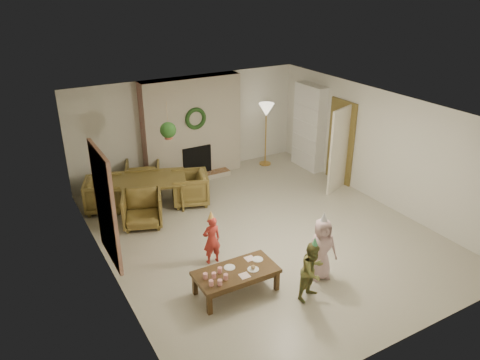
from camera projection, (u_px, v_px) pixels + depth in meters
floor at (263, 232)px, 9.25m from camera, size 7.00×7.00×0.00m
ceiling at (266, 111)px, 8.22m from camera, size 7.00×7.00×0.00m
wall_back at (189, 126)px, 11.50m from camera, size 7.00×0.00×7.00m
wall_front at (409, 269)px, 5.96m from camera, size 7.00×0.00×7.00m
wall_left at (106, 212)px, 7.38m from camera, size 0.00×7.00×7.00m
wall_right at (380, 147)px, 10.09m from camera, size 0.00×7.00×7.00m
fireplace_mass at (192, 128)px, 11.35m from camera, size 2.50×0.40×2.50m
fireplace_hearth at (200, 177)px, 11.56m from camera, size 1.60×0.30×0.12m
fireplace_firebox at (197, 161)px, 11.53m from camera, size 0.75×0.12×0.75m
fireplace_wreath at (196, 119)px, 11.04m from camera, size 0.54×0.10×0.54m
floor_lamp_base at (265, 163)px, 12.50m from camera, size 0.31×0.31×0.03m
floor_lamp_post at (266, 137)px, 12.19m from camera, size 0.03×0.03×1.51m
floor_lamp_shade at (266, 110)px, 11.89m from camera, size 0.40×0.40×0.34m
bookshelf_carcass at (309, 127)px, 11.90m from camera, size 0.30×1.00×2.20m
bookshelf_shelf_a at (307, 151)px, 12.16m from camera, size 0.30×0.92×0.03m
bookshelf_shelf_b at (308, 136)px, 11.99m from camera, size 0.30×0.92×0.03m
bookshelf_shelf_c at (309, 122)px, 11.83m from camera, size 0.30×0.92×0.03m
bookshelf_shelf_d at (310, 106)px, 11.66m from camera, size 0.30×0.92×0.03m
books_row_lower at (310, 148)px, 11.97m from camera, size 0.20×0.40×0.24m
books_row_mid at (306, 131)px, 11.96m from camera, size 0.20×0.44×0.24m
books_row_upper at (311, 118)px, 11.69m from camera, size 0.20×0.36×0.22m
door_frame at (341, 142)px, 11.11m from camera, size 0.05×0.86×2.04m
door_leaf at (339, 150)px, 10.65m from camera, size 0.77×0.32×2.00m
curtain_panel at (105, 206)px, 7.56m from camera, size 0.06×1.20×2.00m
dining_table at (143, 193)px, 10.11m from camera, size 2.11×1.61×0.66m
dining_chair_near at (142, 209)px, 9.36m from camera, size 1.00×1.01×0.73m
dining_chair_far at (144, 177)px, 10.84m from camera, size 1.00×1.01×0.73m
dining_chair_left at (104, 195)px, 9.97m from camera, size 1.01×1.00×0.73m
dining_chair_right at (190, 188)px, 10.26m from camera, size 1.01×1.00×0.73m
hanging_plant_cord at (167, 119)px, 8.96m from camera, size 0.01×0.01×0.70m
hanging_plant_pot at (169, 136)px, 9.11m from camera, size 0.16×0.16×0.12m
hanging_plant_foliage at (168, 130)px, 9.06m from camera, size 0.32×0.32×0.32m
coffee_table_top at (236, 272)px, 7.36m from camera, size 1.34×0.68×0.06m
coffee_table_apron at (236, 276)px, 7.39m from camera, size 1.24×0.58×0.08m
coffee_leg_fl at (209, 304)px, 6.96m from camera, size 0.07×0.07×0.35m
coffee_leg_fr at (277, 281)px, 7.50m from camera, size 0.07×0.07×0.35m
coffee_leg_bl at (195, 285)px, 7.40m from camera, size 0.07×0.07×0.35m
coffee_leg_br at (259, 264)px, 7.93m from camera, size 0.07×0.07×0.35m
cup_a at (211, 283)px, 6.98m from camera, size 0.07×0.07×0.09m
cup_b at (205, 276)px, 7.15m from camera, size 0.07×0.07×0.09m
cup_c at (220, 282)px, 6.99m from camera, size 0.07×0.07×0.09m
cup_d at (214, 275)px, 7.16m from camera, size 0.07×0.07×0.09m
cup_e at (226, 277)px, 7.12m from camera, size 0.07×0.07×0.09m
cup_f at (220, 270)px, 7.29m from camera, size 0.07×0.07×0.09m
plate_a at (230, 267)px, 7.42m from camera, size 0.19×0.19×0.01m
plate_b at (253, 269)px, 7.38m from camera, size 0.19×0.19×0.01m
plate_c at (258, 259)px, 7.63m from camera, size 0.19×0.19×0.01m
food_scoop at (253, 267)px, 7.36m from camera, size 0.07×0.07×0.07m
napkin_left at (244, 276)px, 7.22m from camera, size 0.16×0.16×0.01m
napkin_right at (250, 259)px, 7.65m from camera, size 0.16×0.16×0.01m
child_red at (212, 240)px, 8.10m from camera, size 0.34×0.23×0.91m
party_hat_red at (211, 215)px, 7.90m from camera, size 0.16×0.16×0.17m
child_plaid at (313, 271)px, 7.20m from camera, size 0.57×0.49×0.99m
party_hat_plaid at (315, 242)px, 6.98m from camera, size 0.12×0.12×0.16m
child_pink at (321, 249)px, 7.67m from camera, size 0.60×0.46×1.10m
party_hat_pink at (324, 217)px, 7.42m from camera, size 0.19×0.19×0.20m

